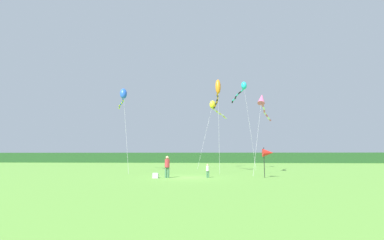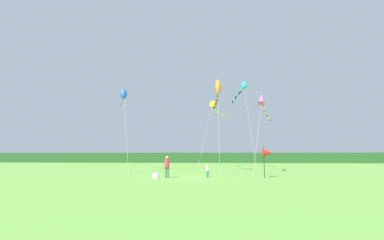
{
  "view_description": "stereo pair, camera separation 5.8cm",
  "coord_description": "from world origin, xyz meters",
  "px_view_note": "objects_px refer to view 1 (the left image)",
  "views": [
    {
      "loc": [
        2.03,
        -23.19,
        1.91
      ],
      "look_at": [
        0.0,
        6.0,
        5.76
      ],
      "focal_mm": 24.97,
      "sensor_mm": 36.0,
      "label": 1
    },
    {
      "loc": [
        2.09,
        -23.19,
        1.91
      ],
      "look_at": [
        0.0,
        6.0,
        5.76
      ],
      "focal_mm": 24.97,
      "sensor_mm": 36.0,
      "label": 2
    }
  ],
  "objects_px": {
    "kite_blue": "(123,95)",
    "kite_cyan": "(242,88)",
    "person_adult": "(167,166)",
    "banner_flag_pole": "(268,153)",
    "kite_yellow": "(214,106)",
    "kite_rainbow": "(263,102)",
    "kite_orange": "(218,90)",
    "person_child": "(208,170)",
    "cooler_box": "(156,176)"
  },
  "relations": [
    {
      "from": "person_child",
      "to": "kite_rainbow",
      "type": "xyz_separation_m",
      "value": [
        6.05,
        6.28,
        7.07
      ]
    },
    {
      "from": "banner_flag_pole",
      "to": "kite_blue",
      "type": "bearing_deg",
      "value": 151.51
    },
    {
      "from": "person_child",
      "to": "cooler_box",
      "type": "distance_m",
      "value": 4.43
    },
    {
      "from": "kite_yellow",
      "to": "person_child",
      "type": "bearing_deg",
      "value": -92.59
    },
    {
      "from": "person_child",
      "to": "person_adult",
      "type": "bearing_deg",
      "value": -172.54
    },
    {
      "from": "person_child",
      "to": "banner_flag_pole",
      "type": "height_order",
      "value": "banner_flag_pole"
    },
    {
      "from": "person_adult",
      "to": "kite_orange",
      "type": "bearing_deg",
      "value": 59.51
    },
    {
      "from": "cooler_box",
      "to": "banner_flag_pole",
      "type": "height_order",
      "value": "banner_flag_pole"
    },
    {
      "from": "person_child",
      "to": "cooler_box",
      "type": "xyz_separation_m",
      "value": [
        -4.35,
        -0.75,
        -0.44
      ]
    },
    {
      "from": "kite_yellow",
      "to": "kite_rainbow",
      "type": "distance_m",
      "value": 12.51
    },
    {
      "from": "cooler_box",
      "to": "kite_blue",
      "type": "xyz_separation_m",
      "value": [
        -6.33,
        9.79,
        9.19
      ]
    },
    {
      "from": "kite_blue",
      "to": "kite_rainbow",
      "type": "distance_m",
      "value": 17.03
    },
    {
      "from": "kite_cyan",
      "to": "kite_orange",
      "type": "relative_size",
      "value": 1.17
    },
    {
      "from": "person_child",
      "to": "kite_rainbow",
      "type": "height_order",
      "value": "kite_rainbow"
    },
    {
      "from": "kite_blue",
      "to": "kite_cyan",
      "type": "distance_m",
      "value": 16.9
    },
    {
      "from": "person_adult",
      "to": "person_child",
      "type": "xyz_separation_m",
      "value": [
        3.43,
        0.45,
        -0.37
      ]
    },
    {
      "from": "kite_rainbow",
      "to": "kite_orange",
      "type": "xyz_separation_m",
      "value": [
        -4.88,
        1.07,
        1.77
      ]
    },
    {
      "from": "kite_orange",
      "to": "banner_flag_pole",
      "type": "bearing_deg",
      "value": -59.74
    },
    {
      "from": "person_adult",
      "to": "banner_flag_pole",
      "type": "bearing_deg",
      "value": 5.78
    },
    {
      "from": "person_child",
      "to": "kite_cyan",
      "type": "relative_size",
      "value": 0.09
    },
    {
      "from": "cooler_box",
      "to": "kite_rainbow",
      "type": "xyz_separation_m",
      "value": [
        10.39,
        7.02,
        7.51
      ]
    },
    {
      "from": "kite_rainbow",
      "to": "cooler_box",
      "type": "bearing_deg",
      "value": -145.95
    },
    {
      "from": "kite_cyan",
      "to": "kite_orange",
      "type": "bearing_deg",
      "value": -116.27
    },
    {
      "from": "kite_cyan",
      "to": "kite_rainbow",
      "type": "bearing_deg",
      "value": -82.99
    },
    {
      "from": "banner_flag_pole",
      "to": "kite_yellow",
      "type": "bearing_deg",
      "value": 104.48
    },
    {
      "from": "kite_orange",
      "to": "kite_cyan",
      "type": "bearing_deg",
      "value": 63.73
    },
    {
      "from": "person_child",
      "to": "kite_cyan",
      "type": "xyz_separation_m",
      "value": [
        4.97,
        15.05,
        10.93
      ]
    },
    {
      "from": "kite_cyan",
      "to": "banner_flag_pole",
      "type": "bearing_deg",
      "value": -89.07
    },
    {
      "from": "kite_blue",
      "to": "kite_cyan",
      "type": "bearing_deg",
      "value": 21.02
    },
    {
      "from": "kite_blue",
      "to": "kite_yellow",
      "type": "bearing_deg",
      "value": 36.43
    },
    {
      "from": "kite_rainbow",
      "to": "kite_blue",
      "type": "bearing_deg",
      "value": 170.61
    },
    {
      "from": "kite_blue",
      "to": "kite_rainbow",
      "type": "height_order",
      "value": "kite_blue"
    },
    {
      "from": "kite_cyan",
      "to": "cooler_box",
      "type": "bearing_deg",
      "value": -120.52
    },
    {
      "from": "kite_blue",
      "to": "banner_flag_pole",
      "type": "bearing_deg",
      "value": -28.49
    },
    {
      "from": "cooler_box",
      "to": "kite_orange",
      "type": "distance_m",
      "value": 13.49
    },
    {
      "from": "kite_orange",
      "to": "kite_yellow",
      "type": "bearing_deg",
      "value": 92.1
    },
    {
      "from": "kite_rainbow",
      "to": "kite_cyan",
      "type": "distance_m",
      "value": 9.65
    },
    {
      "from": "person_adult",
      "to": "kite_blue",
      "type": "distance_m",
      "value": 14.59
    },
    {
      "from": "kite_blue",
      "to": "kite_cyan",
      "type": "relative_size",
      "value": 0.83
    },
    {
      "from": "kite_yellow",
      "to": "kite_cyan",
      "type": "bearing_deg",
      "value": -30.43
    },
    {
      "from": "person_child",
      "to": "kite_cyan",
      "type": "bearing_deg",
      "value": 71.74
    },
    {
      "from": "person_adult",
      "to": "kite_cyan",
      "type": "xyz_separation_m",
      "value": [
        8.39,
        15.5,
        10.56
      ]
    },
    {
      "from": "cooler_box",
      "to": "kite_orange",
      "type": "xyz_separation_m",
      "value": [
        5.51,
        8.1,
        9.28
      ]
    },
    {
      "from": "banner_flag_pole",
      "to": "kite_cyan",
      "type": "distance_m",
      "value": 17.44
    },
    {
      "from": "kite_rainbow",
      "to": "kite_orange",
      "type": "height_order",
      "value": "kite_orange"
    },
    {
      "from": "cooler_box",
      "to": "kite_blue",
      "type": "relative_size",
      "value": 0.04
    },
    {
      "from": "kite_yellow",
      "to": "kite_blue",
      "type": "height_order",
      "value": "kite_blue"
    },
    {
      "from": "kite_blue",
      "to": "kite_cyan",
      "type": "xyz_separation_m",
      "value": [
        15.64,
        6.01,
        2.18
      ]
    },
    {
      "from": "person_adult",
      "to": "cooler_box",
      "type": "bearing_deg",
      "value": -162.02
    },
    {
      "from": "banner_flag_pole",
      "to": "person_child",
      "type": "bearing_deg",
      "value": -175.33
    }
  ]
}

